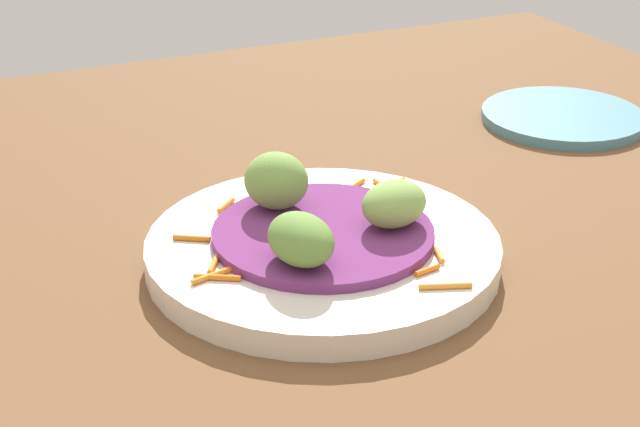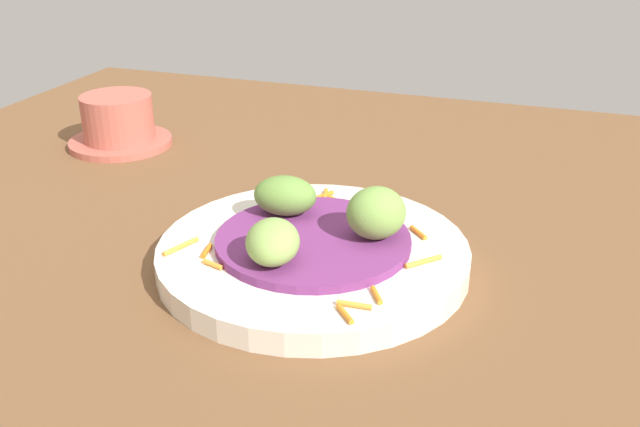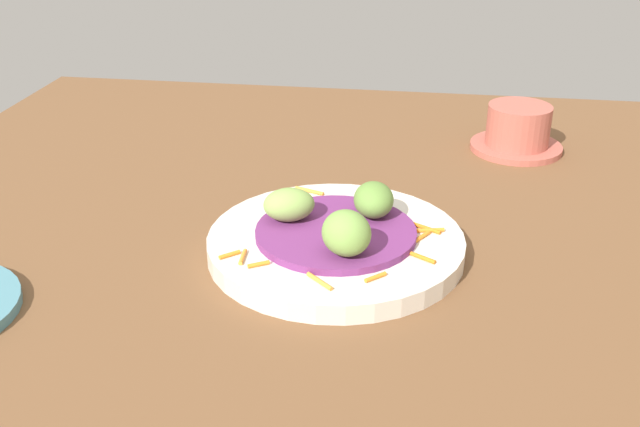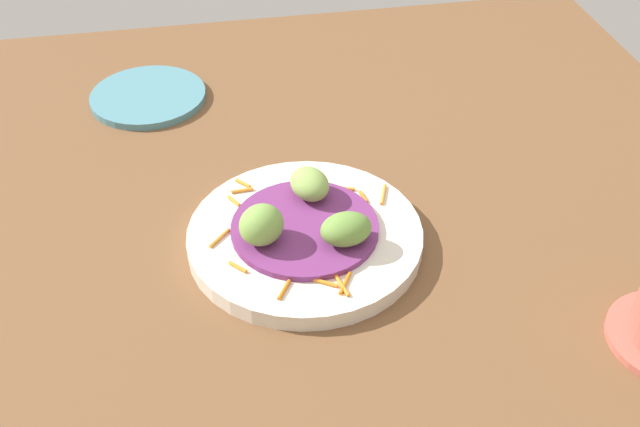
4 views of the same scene
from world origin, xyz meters
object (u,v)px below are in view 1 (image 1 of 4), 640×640
(main_plate, at_px, (305,332))
(water_glass, at_px, (36,290))
(terracotta_bowl, at_px, (485,158))
(guac_scoop_left, at_px, (257,279))
(guac_scoop_center, at_px, (303,347))
(guac_scoop_right, at_px, (354,282))

(main_plate, relative_size, water_glass, 2.98)
(terracotta_bowl, bearing_deg, guac_scoop_left, -33.25)
(guac_scoop_left, bearing_deg, guac_scoop_center, 42.66)
(guac_scoop_left, bearing_deg, water_glass, -73.21)
(main_plate, relative_size, guac_scoop_right, 5.33)
(guac_scoop_center, relative_size, water_glass, 0.55)
(guac_scoop_left, xyz_separation_m, guac_scoop_center, (0.06, 0.06, -0.01))
(guac_scoop_center, xyz_separation_m, terracotta_bowl, (-0.32, 0.11, -0.02))
(main_plate, bearing_deg, terracotta_bowl, 155.54)
(guac_scoop_center, distance_m, water_glass, 0.24)
(terracotta_bowl, relative_size, water_glass, 1.70)
(guac_scoop_left, xyz_separation_m, terracotta_bowl, (-0.26, 0.17, -0.02))
(guac_scoop_right, height_order, water_glass, water_glass)
(guac_scoop_right, height_order, terracotta_bowl, guac_scoop_right)
(guac_scoop_center, bearing_deg, water_glass, -91.63)
(guac_scoop_left, bearing_deg, terracotta_bowl, 146.75)
(guac_scoop_center, height_order, terracotta_bowl, guac_scoop_center)
(guac_scoop_center, bearing_deg, main_plate, -167.34)
(guac_scoop_center, distance_m, terracotta_bowl, 0.34)
(guac_scoop_right, distance_m, terracotta_bowl, 0.26)
(terracotta_bowl, height_order, water_glass, water_glass)
(guac_scoop_left, xyz_separation_m, water_glass, (0.05, -0.18, -0.00))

